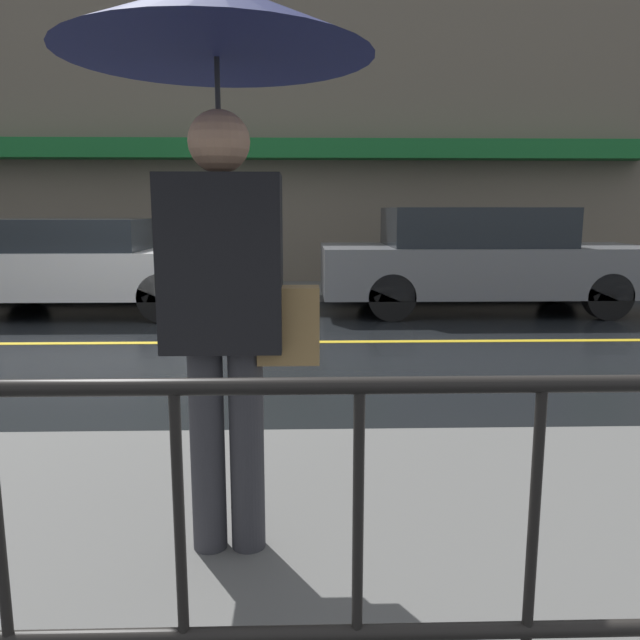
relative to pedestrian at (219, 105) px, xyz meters
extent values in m
plane|color=black|center=(-1.65, 4.56, -1.86)|extent=(80.00, 80.00, 0.00)
cube|color=#60605E|center=(-1.65, 8.77, -1.80)|extent=(28.00, 2.06, 0.11)
cube|color=gold|center=(-1.65, 4.56, -1.85)|extent=(25.20, 0.12, 0.01)
cube|color=#706656|center=(-1.65, 9.95, 1.17)|extent=(28.00, 0.30, 6.05)
cube|color=#196B2D|center=(-1.65, 9.52, 0.74)|extent=(16.80, 0.55, 0.35)
cylinder|color=black|center=(-0.33, -1.17, -1.24)|extent=(0.02, 0.02, 1.02)
cylinder|color=black|center=(0.04, -1.17, -1.24)|extent=(0.02, 0.02, 1.02)
cylinder|color=black|center=(0.42, -1.17, -1.24)|extent=(0.02, 0.02, 1.02)
cylinder|color=black|center=(0.79, -1.17, -1.24)|extent=(0.02, 0.02, 1.02)
cylinder|color=#333338|center=(-0.08, 0.00, -1.33)|extent=(0.14, 0.14, 0.84)
cylinder|color=#333338|center=(0.07, 0.00, -1.33)|extent=(0.14, 0.14, 0.84)
cube|color=black|center=(0.00, 0.00, -0.58)|extent=(0.45, 0.27, 0.66)
sphere|color=tan|center=(0.00, 0.00, -0.13)|extent=(0.23, 0.23, 0.23)
cylinder|color=#262628|center=(0.00, 0.00, -0.21)|extent=(0.02, 0.02, 0.74)
cone|color=#191E4C|center=(0.00, 0.00, 0.29)|extent=(1.14, 1.14, 0.26)
cube|color=#9E7A47|center=(0.24, 0.00, -0.82)|extent=(0.24, 0.12, 0.30)
cube|color=silver|center=(-2.84, 6.77, -1.25)|extent=(4.11, 1.94, 0.64)
cube|color=#1E2328|center=(-3.00, 6.77, -0.71)|extent=(2.14, 1.79, 0.44)
cylinder|color=black|center=(-1.57, 7.63, -1.52)|extent=(0.67, 0.22, 0.67)
cylinder|color=black|center=(-1.57, 5.91, -1.52)|extent=(0.67, 0.22, 0.67)
cylinder|color=black|center=(-4.11, 7.63, -1.52)|extent=(0.67, 0.22, 0.67)
cube|color=slate|center=(2.99, 6.77, -1.24)|extent=(4.79, 1.89, 0.69)
cube|color=#1E2328|center=(2.79, 6.77, -0.61)|extent=(2.49, 1.74, 0.55)
cylinder|color=black|center=(4.47, 7.61, -1.53)|extent=(0.65, 0.22, 0.65)
cylinder|color=black|center=(4.47, 5.94, -1.53)|extent=(0.65, 0.22, 0.65)
cylinder|color=black|center=(1.50, 7.61, -1.53)|extent=(0.65, 0.22, 0.65)
cylinder|color=black|center=(1.50, 5.94, -1.53)|extent=(0.65, 0.22, 0.65)
camera|label=1|loc=(0.30, -2.38, -0.38)|focal=35.00mm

